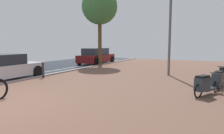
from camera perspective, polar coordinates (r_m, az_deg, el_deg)
ground at (r=6.08m, az=-24.46°, el=-11.66°), size 21.00×40.00×0.13m
scooter_near at (r=7.86m, az=24.76°, el=-4.47°), size 0.95×1.65×0.77m
scooter_mid at (r=9.65m, az=27.95°, el=-2.71°), size 0.68×1.83×0.83m
parked_car_far at (r=18.62m, az=-4.44°, el=3.03°), size 1.84×4.12×1.41m
lamp_post at (r=12.17m, az=15.99°, el=12.06°), size 0.20×0.52×5.43m
street_tree at (r=17.23m, az=-3.49°, el=16.45°), size 2.90×2.90×6.27m
bollard_far at (r=11.42m, az=-18.76°, el=-0.82°), size 0.12×0.12×0.83m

